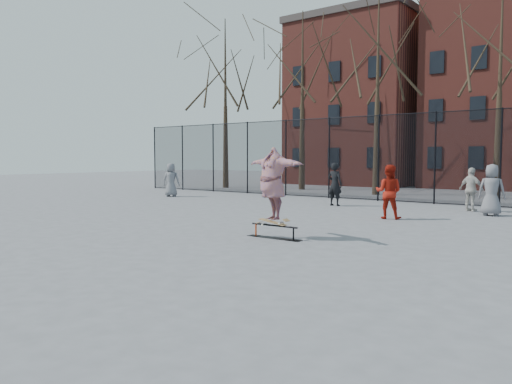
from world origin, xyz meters
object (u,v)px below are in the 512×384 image
Objects in this scene: skateboard at (273,223)px; bystander_black at (335,184)px; bystander_grey at (171,180)px; bystander_red at (389,192)px; bystander_extra at (492,190)px; skater at (273,185)px; bystander_white at (471,189)px; skate_rail at (274,233)px.

bystander_black reaches higher than skateboard.
skateboard is 0.47× the size of bystander_grey.
bystander_red is 0.99× the size of bystander_extra.
skater is at bearing 114.87° from bystander_grey.
bystander_red is 1.08× the size of bystander_white.
skate_rail is 0.88× the size of bystander_red.
bystander_extra is at bearing -141.91° from bystander_red.
skate_rail is 8.91m from bystander_black.
bystander_grey is at bearing 168.93° from skater.
bystander_white is (14.16, 2.10, -0.04)m from bystander_grey.
bystander_red reaches higher than bystander_white.
skateboard is at bearing 180.00° from skate_rail.
skate_rail is at bearing 21.14° from skater.
skateboard is 0.46× the size of bystander_red.
bystander_white is (2.24, 9.61, 0.43)m from skateboard.
bystander_red is at bearing 82.82° from skateboard.
bystander_grey is at bearing 147.89° from skate_rail.
skate_rail is 1.90× the size of skateboard.
bystander_black is 1.10× the size of bystander_white.
bystander_extra is at bearing 149.20° from bystander_white.
skate_rail is at bearing 112.78° from bystander_black.
skater reaches higher than bystander_red.
bystander_grey is 15.14m from bystander_extra.
bystander_grey is (-11.97, 7.51, 0.73)m from skate_rail.
bystander_extra is (0.94, -1.07, 0.08)m from bystander_white.
skate_rail is 0.90× the size of bystander_grey.
skater reaches higher than bystander_black.
bystander_red is at bearing 87.25° from bystander_white.
skateboard is at bearing -113.86° from skater.
skater is 1.24× the size of bystander_extra.
skater is at bearing 94.87° from bystander_white.
bystander_extra reaches higher than skateboard.
bystander_white is 1.43m from bystander_extra.
skater is 1.29× the size of bystander_grey.
skater is at bearing 112.47° from bystander_black.
bystander_black is at bearing 130.03° from skater.
bystander_grey is 14.32m from bystander_white.
skateboard is 9.12m from bystander_extra.
bystander_red is (12.62, -1.97, 0.03)m from bystander_grey.
skate_rail is 0.95× the size of bystander_white.
bystander_black is at bearing 109.19° from skate_rail.
bystander_red is (3.57, -2.84, -0.01)m from bystander_black.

